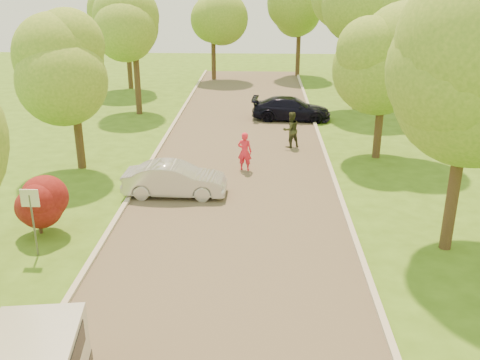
% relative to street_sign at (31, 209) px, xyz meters
% --- Properties ---
extents(ground, '(100.00, 100.00, 0.00)m').
position_rel_street_sign_xyz_m(ground, '(5.80, -4.00, -1.56)').
color(ground, '#3A6117').
rests_on(ground, ground).
extents(road, '(8.00, 60.00, 0.01)m').
position_rel_street_sign_xyz_m(road, '(5.80, 4.00, -1.56)').
color(road, '#4C4438').
rests_on(road, ground).
extents(curb_left, '(0.18, 60.00, 0.12)m').
position_rel_street_sign_xyz_m(curb_left, '(1.75, 4.00, -1.50)').
color(curb_left, '#B2AD9E').
rests_on(curb_left, ground).
extents(curb_right, '(0.18, 60.00, 0.12)m').
position_rel_street_sign_xyz_m(curb_right, '(9.85, 4.00, -1.50)').
color(curb_right, '#B2AD9E').
rests_on(curb_right, ground).
extents(street_sign, '(0.55, 0.06, 2.17)m').
position_rel_street_sign_xyz_m(street_sign, '(0.00, 0.00, 0.00)').
color(street_sign, '#59595E').
rests_on(street_sign, ground).
extents(red_shrub, '(1.70, 1.70, 1.95)m').
position_rel_street_sign_xyz_m(red_shrub, '(-0.50, 1.50, -0.47)').
color(red_shrub, '#382619').
rests_on(red_shrub, ground).
extents(tree_l_midb, '(4.30, 4.20, 6.62)m').
position_rel_street_sign_xyz_m(tree_l_midb, '(-1.01, 8.00, 3.02)').
color(tree_l_midb, '#382619').
rests_on(tree_l_midb, ground).
extents(tree_l_far, '(4.92, 4.80, 7.79)m').
position_rel_street_sign_xyz_m(tree_l_far, '(-0.59, 18.00, 3.90)').
color(tree_l_far, '#382619').
rests_on(tree_l_far, ground).
extents(tree_r_mida, '(5.13, 5.00, 7.95)m').
position_rel_street_sign_xyz_m(tree_r_mida, '(12.82, 1.00, 3.97)').
color(tree_r_mida, '#382619').
rests_on(tree_r_mida, ground).
extents(tree_r_midb, '(4.51, 4.40, 7.01)m').
position_rel_street_sign_xyz_m(tree_r_midb, '(12.40, 10.00, 3.32)').
color(tree_r_midb, '#382619').
rests_on(tree_r_midb, ground).
extents(tree_r_far, '(5.33, 5.20, 8.34)m').
position_rel_street_sign_xyz_m(tree_r_far, '(13.03, 20.00, 4.27)').
color(tree_r_far, '#382619').
rests_on(tree_r_far, ground).
extents(tree_bg_a, '(5.12, 5.00, 7.72)m').
position_rel_street_sign_xyz_m(tree_bg_a, '(-2.98, 26.00, 3.75)').
color(tree_bg_a, '#382619').
rests_on(tree_bg_a, ground).
extents(tree_bg_b, '(5.12, 5.00, 7.95)m').
position_rel_street_sign_xyz_m(tree_bg_b, '(14.02, 28.00, 3.97)').
color(tree_bg_b, '#382619').
rests_on(tree_bg_b, ground).
extents(tree_bg_c, '(4.92, 4.80, 7.33)m').
position_rel_street_sign_xyz_m(tree_bg_c, '(3.01, 30.00, 3.46)').
color(tree_bg_c, '#382619').
rests_on(tree_bg_c, ground).
extents(tree_bg_d, '(5.12, 5.00, 7.72)m').
position_rel_street_sign_xyz_m(tree_bg_d, '(10.02, 32.00, 3.75)').
color(tree_bg_d, '#382619').
rests_on(tree_bg_d, ground).
extents(silver_sedan, '(3.99, 1.45, 1.31)m').
position_rel_street_sign_xyz_m(silver_sedan, '(3.47, 4.95, -0.91)').
color(silver_sedan, silver).
rests_on(silver_sedan, ground).
extents(dark_sedan, '(4.75, 2.22, 1.34)m').
position_rel_street_sign_xyz_m(dark_sedan, '(8.53, 16.90, -0.89)').
color(dark_sedan, black).
rests_on(dark_sedan, ground).
extents(person_striped, '(0.71, 0.55, 1.73)m').
position_rel_street_sign_xyz_m(person_striped, '(6.07, 7.93, -0.70)').
color(person_striped, red).
rests_on(person_striped, ground).
extents(person_olive, '(1.08, 1.00, 1.79)m').
position_rel_street_sign_xyz_m(person_olive, '(8.24, 11.42, -0.67)').
color(person_olive, '#2E331E').
rests_on(person_olive, ground).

